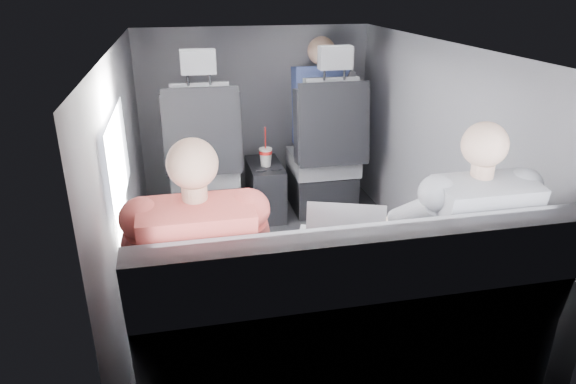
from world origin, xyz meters
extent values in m
plane|color=black|center=(0.00, 0.00, 0.00)|extent=(2.60, 2.60, 0.00)
plane|color=#B2B2AD|center=(0.00, 0.00, 1.35)|extent=(2.60, 2.60, 0.00)
cube|color=#56565B|center=(-0.90, 0.00, 0.68)|extent=(0.02, 2.60, 1.35)
cube|color=#56565B|center=(0.90, 0.00, 0.68)|extent=(0.02, 2.60, 1.35)
cube|color=#56565B|center=(0.00, 1.30, 0.68)|extent=(1.80, 0.02, 1.35)
cube|color=#56565B|center=(0.00, -1.30, 0.68)|extent=(1.80, 0.02, 1.35)
cube|color=white|center=(-0.88, -0.30, 0.90)|extent=(0.02, 0.75, 0.42)
cube|color=black|center=(0.45, 0.67, 0.80)|extent=(0.35, 0.11, 0.59)
cube|color=black|center=(-0.45, 0.92, 0.15)|extent=(0.46, 0.48, 0.30)
cube|color=#5D5E62|center=(-0.45, 0.90, 0.38)|extent=(0.48, 0.46, 0.14)
cube|color=#5D5E62|center=(-0.45, 0.70, 0.75)|extent=(0.38, 0.18, 0.61)
cube|color=black|center=(-0.67, 0.70, 0.72)|extent=(0.08, 0.21, 0.53)
cube|color=black|center=(-0.23, 0.70, 0.72)|extent=(0.08, 0.21, 0.53)
cube|color=black|center=(-0.45, 0.64, 0.74)|extent=(0.50, 0.11, 0.58)
cube|color=#5D5E62|center=(-0.45, 0.66, 1.19)|extent=(0.22, 0.10, 0.15)
cube|color=black|center=(0.45, 0.92, 0.15)|extent=(0.46, 0.48, 0.30)
cube|color=#5D5E62|center=(0.45, 0.90, 0.38)|extent=(0.48, 0.46, 0.14)
cube|color=#5D5E62|center=(0.45, 0.70, 0.75)|extent=(0.38, 0.18, 0.61)
cube|color=black|center=(0.23, 0.70, 0.72)|extent=(0.08, 0.21, 0.53)
cube|color=black|center=(0.67, 0.70, 0.72)|extent=(0.08, 0.21, 0.53)
cube|color=black|center=(0.45, 0.64, 0.74)|extent=(0.50, 0.11, 0.58)
cube|color=#5D5E62|center=(0.45, 0.66, 1.19)|extent=(0.22, 0.10, 0.15)
cube|color=black|center=(0.00, 0.88, 0.20)|extent=(0.24, 0.48, 0.40)
cylinder|color=black|center=(-0.05, 0.76, 0.41)|extent=(0.09, 0.09, 0.01)
cylinder|color=black|center=(0.06, 0.76, 0.41)|extent=(0.09, 0.09, 0.01)
cube|color=#5D5E62|center=(0.00, -1.02, 0.23)|extent=(1.60, 0.50, 0.45)
cube|color=#5D5E62|center=(0.00, -1.25, 0.68)|extent=(1.60, 0.17, 0.47)
cylinder|color=red|center=(0.00, 0.84, 0.51)|extent=(0.10, 0.10, 0.02)
cylinder|color=white|center=(0.00, 0.84, 0.53)|extent=(0.10, 0.10, 0.01)
cylinder|color=red|center=(0.00, 0.84, 0.61)|extent=(0.01, 0.01, 0.16)
cube|color=silver|center=(-0.60, -0.79, 0.59)|extent=(0.37, 0.27, 0.02)
cube|color=silver|center=(-0.60, -0.80, 0.60)|extent=(0.30, 0.15, 0.00)
cube|color=silver|center=(-0.60, -0.71, 0.60)|extent=(0.11, 0.06, 0.00)
cube|color=silver|center=(-0.60, -0.96, 0.72)|extent=(0.37, 0.08, 0.26)
cube|color=white|center=(-0.60, -0.95, 0.72)|extent=(0.32, 0.06, 0.22)
cube|color=#ACACB0|center=(0.05, -0.72, 0.59)|extent=(0.38, 0.32, 0.02)
cube|color=silver|center=(0.05, -0.74, 0.60)|extent=(0.29, 0.21, 0.00)
cube|color=#ACACB0|center=(0.05, -0.65, 0.60)|extent=(0.11, 0.08, 0.00)
cube|color=#ACACB0|center=(0.05, -0.86, 0.71)|extent=(0.33, 0.17, 0.22)
cube|color=white|center=(0.05, -0.86, 0.70)|extent=(0.29, 0.15, 0.19)
cube|color=black|center=(0.51, -0.73, 0.59)|extent=(0.33, 0.25, 0.02)
cube|color=black|center=(0.51, -0.74, 0.60)|extent=(0.27, 0.15, 0.00)
cube|color=black|center=(0.51, -0.66, 0.60)|extent=(0.10, 0.06, 0.00)
cube|color=black|center=(0.51, -0.86, 0.70)|extent=(0.32, 0.10, 0.21)
cube|color=white|center=(0.51, -0.86, 0.70)|extent=(0.28, 0.08, 0.18)
cube|color=#323337|center=(-0.66, -0.90, 0.51)|extent=(0.14, 0.42, 0.12)
cube|color=#323337|center=(-0.46, -0.90, 0.51)|extent=(0.14, 0.42, 0.12)
cube|color=#323337|center=(-0.66, -0.68, 0.23)|extent=(0.12, 0.12, 0.45)
cube|color=#323337|center=(-0.46, -0.68, 0.23)|extent=(0.12, 0.12, 0.45)
cube|color=#D36345|center=(-0.56, -1.10, 0.74)|extent=(0.38, 0.26, 0.51)
sphere|color=tan|center=(-0.56, -1.07, 1.11)|extent=(0.17, 0.17, 0.17)
cylinder|color=tan|center=(-0.75, -0.82, 0.66)|extent=(0.11, 0.26, 0.11)
cylinder|color=tan|center=(-0.37, -0.82, 0.66)|extent=(0.11, 0.26, 0.11)
cube|color=navy|center=(0.39, -0.90, 0.51)|extent=(0.14, 0.41, 0.12)
cube|color=navy|center=(0.60, -0.90, 0.51)|extent=(0.14, 0.41, 0.12)
cube|color=navy|center=(0.39, -0.68, 0.23)|extent=(0.12, 0.12, 0.45)
cube|color=navy|center=(0.60, -0.68, 0.23)|extent=(0.12, 0.12, 0.45)
cube|color=gray|center=(0.49, -1.10, 0.74)|extent=(0.38, 0.25, 0.51)
sphere|color=#CFA78D|center=(0.49, -1.07, 1.11)|extent=(0.17, 0.17, 0.17)
cylinder|color=#CFA78D|center=(0.31, -0.82, 0.66)|extent=(0.11, 0.26, 0.11)
cylinder|color=#CFA78D|center=(0.68, -0.82, 0.66)|extent=(0.11, 0.26, 0.11)
cube|color=navy|center=(0.48, 1.08, 0.78)|extent=(0.41, 0.27, 0.60)
sphere|color=tan|center=(0.48, 1.10, 1.18)|extent=(0.21, 0.21, 0.21)
cube|color=navy|center=(0.48, 1.14, 0.49)|extent=(0.35, 0.41, 0.12)
camera|label=1|loc=(-0.58, -2.67, 1.66)|focal=32.00mm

